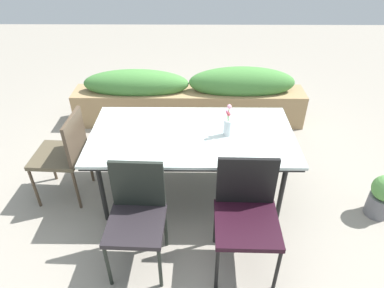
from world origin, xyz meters
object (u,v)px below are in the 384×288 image
Objects in this scene: dining_table at (192,138)px; planter_box at (190,97)px; flower_vase at (228,124)px; chair_near_right at (246,211)px; chair_end_left at (65,151)px; chair_near_left at (137,212)px; potted_plant at (383,196)px.

planter_box is at bearing 91.49° from dining_table.
flower_vase reaches higher than planter_box.
chair_end_left is (-1.59, 0.74, -0.00)m from chair_near_right.
planter_box is (0.37, 2.16, -0.15)m from chair_near_left.
flower_vase is 1.56m from potted_plant.
chair_end_left is 0.30× the size of planter_box.
chair_near_right is 0.82m from chair_near_left.
chair_near_left reaches higher than potted_plant.
chair_end_left is at bearing -128.92° from planter_box.
chair_near_right is 2.21m from planter_box.
potted_plant is (2.91, -0.26, -0.29)m from chair_end_left.
chair_near_left is 2.04× the size of potted_plant.
flower_vase is at bearing 170.16° from potted_plant.
chair_near_right reaches higher than dining_table.
potted_plant is (1.73, -0.26, -0.44)m from dining_table.
potted_plant is at bearing -43.49° from planter_box.
flower_vase is (0.31, -0.02, 0.16)m from dining_table.
planter_box reaches higher than potted_plant.
planter_box is at bearing -36.04° from chair_end_left.
flower_vase is (0.72, 0.74, 0.32)m from chair_near_left.
dining_table is 1.19m from chair_end_left.
chair_end_left is (-0.77, 0.75, 0.01)m from chair_near_left.
potted_plant is at bearing -164.95° from chair_near_left.
dining_table is 2.05× the size of chair_end_left.
flower_vase is (1.49, -0.01, 0.31)m from chair_end_left.
chair_near_right is 0.30× the size of planter_box.
chair_end_left is 2.88× the size of flower_vase.
chair_near_left is 2.21m from potted_plant.
dining_table is 4.19× the size of potted_plant.
chair_near_right is at bearing -61.28° from dining_table.
dining_table is 2.02× the size of chair_near_right.
potted_plant is at bearing -158.62° from chair_near_right.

